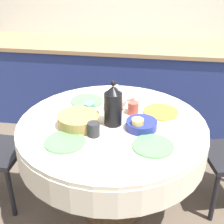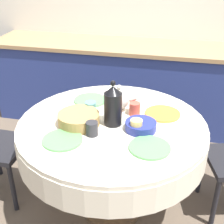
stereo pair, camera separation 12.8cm
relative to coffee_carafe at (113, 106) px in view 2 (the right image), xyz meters
name	(u,v)px [view 2 (the right image)]	position (x,y,z in m)	size (l,w,h in m)	color
ground_plane	(112,209)	(-0.01, 0.01, -0.90)	(12.00, 12.00, 0.00)	brown
kitchen_counter	(141,85)	(-0.01, 1.44, -0.46)	(3.24, 0.64, 0.89)	navy
dining_table	(112,139)	(-0.01, 0.01, -0.26)	(1.25, 1.25, 0.77)	brown
plate_near_left	(62,140)	(-0.25, -0.27, -0.13)	(0.24, 0.24, 0.01)	#5BA85B
cup_near_left	(92,129)	(-0.10, -0.16, -0.09)	(0.08, 0.08, 0.09)	#28282D
plate_near_right	(150,147)	(0.27, -0.23, -0.13)	(0.24, 0.24, 0.01)	#5BA85B
cup_near_right	(136,126)	(0.16, -0.07, -0.09)	(0.08, 0.08, 0.09)	#DBB766
plate_far_left	(90,100)	(-0.24, 0.29, -0.13)	(0.24, 0.24, 0.01)	#5BA85B
cup_far_left	(91,108)	(-0.18, 0.10, -0.09)	(0.08, 0.08, 0.09)	#5BA39E
plate_far_right	(163,114)	(0.31, 0.20, -0.13)	(0.24, 0.24, 0.01)	orange
cup_far_right	(135,109)	(0.12, 0.16, -0.09)	(0.08, 0.08, 0.09)	#CC4C3D
coffee_carafe	(113,106)	(0.00, 0.00, 0.00)	(0.12, 0.12, 0.30)	black
teapot	(119,99)	(0.00, 0.20, -0.05)	(0.20, 0.15, 0.19)	silver
bread_basket	(79,119)	(-0.21, -0.05, -0.09)	(0.27, 0.27, 0.08)	#AD844C
fruit_bowl	(141,126)	(0.19, -0.03, -0.10)	(0.20, 0.20, 0.05)	navy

